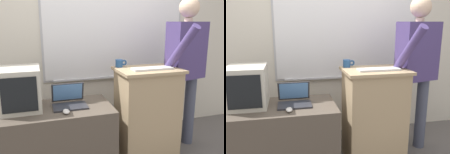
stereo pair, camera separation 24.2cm
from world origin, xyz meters
TOP-DOWN VIEW (x-y plane):
  - back_wall at (0.01, 1.16)m, footprint 6.40×0.17m
  - lectern_podium at (0.48, 0.35)m, footprint 0.67×0.49m
  - side_desk at (-0.47, 0.32)m, footprint 1.04×0.60m
  - person_presenter at (1.01, 0.45)m, footprint 0.63×0.63m
  - laptop at (-0.35, 0.36)m, footprint 0.32×0.28m
  - wireless_keyboard at (0.50, 0.29)m, footprint 0.43×0.13m
  - computer_mouse_by_laptop at (-0.41, 0.15)m, footprint 0.06×0.10m
  - crt_monitor at (-0.79, 0.39)m, footprint 0.36×0.42m
  - coffee_mug at (0.23, 0.52)m, footprint 0.13×0.08m

SIDE VIEW (x-z plane):
  - side_desk at x=-0.47m, z-range 0.00..0.71m
  - lectern_podium at x=0.48m, z-range 0.00..1.02m
  - computer_mouse_by_laptop at x=-0.41m, z-range 0.71..0.74m
  - laptop at x=-0.35m, z-range 0.66..0.87m
  - crt_monitor at x=-0.79m, z-range 0.71..1.10m
  - wireless_keyboard at x=0.50m, z-range 1.02..1.04m
  - person_presenter at x=1.01m, z-range 0.15..1.92m
  - coffee_mug at x=0.23m, z-range 1.02..1.10m
  - back_wall at x=0.01m, z-range 0.00..2.86m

